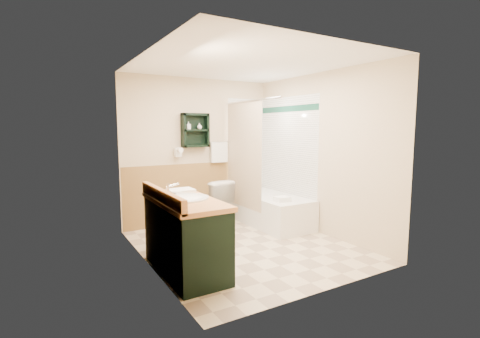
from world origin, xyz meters
The scene contains 25 objects.
floor centered at (0.00, 0.00, 0.00)m, with size 3.00×3.00×0.00m, color beige.
back_wall centered at (0.00, 1.52, 1.20)m, with size 2.60×0.04×2.40m, color beige.
left_wall centered at (-1.32, 0.00, 1.20)m, with size 0.04×3.00×2.40m, color beige.
right_wall centered at (1.32, 0.00, 1.20)m, with size 0.04×3.00×2.40m, color beige.
ceiling centered at (0.00, 0.00, 2.42)m, with size 2.60×3.00×0.04m, color white.
wainscot_left centered at (-1.29, 0.00, 0.50)m, with size 2.98×2.98×1.00m, color #AD8046, non-canonical shape.
wainscot_back centered at (0.00, 1.49, 0.50)m, with size 2.58×2.58×1.00m, color #AD8046, non-canonical shape.
mirror_frame centered at (-1.27, -0.55, 1.50)m, with size 1.30×1.30×1.00m, color #985A31, non-canonical shape.
mirror_glass centered at (-1.27, -0.55, 1.50)m, with size 1.20×1.20×0.90m, color white, non-canonical shape.
tile_right centered at (1.28, 0.75, 1.05)m, with size 1.50×1.50×2.10m, color white, non-canonical shape.
tile_back centered at (1.03, 1.48, 1.05)m, with size 0.95×0.95×2.10m, color white, non-canonical shape.
tile_accent centered at (1.27, 0.75, 1.90)m, with size 1.50×1.50×0.10m, color #144837, non-canonical shape.
wall_shelf centered at (-0.10, 1.41, 1.55)m, with size 0.45×0.15×0.55m, color black.
hair_dryer centered at (-0.40, 1.43, 1.20)m, with size 0.10×0.24×0.18m, color white, non-canonical shape.
towel_bar centered at (0.35, 1.45, 1.35)m, with size 0.40×0.06×0.40m, color white, non-canonical shape.
curtain_rod centered at (0.53, 0.75, 2.00)m, with size 0.03×0.03×1.60m, color silver.
shower_curtain centered at (0.53, 0.92, 1.15)m, with size 1.05×1.05×1.70m, color beige, non-canonical shape.
vanity centered at (-0.99, -0.36, 0.41)m, with size 0.59×1.29×0.82m, color black.
bathtub centered at (0.93, 0.71, 0.24)m, with size 0.73×1.50×0.49m, color white.
toilet centered at (0.05, 1.16, 0.37)m, with size 0.43×0.76×0.75m, color white.
counter_towel centered at (-0.89, 0.02, 0.84)m, with size 0.30×0.23×0.04m, color white.
vanity_book centered at (-1.16, -0.17, 0.93)m, with size 0.16×0.02×0.22m, color black.
tub_towel centered at (0.80, 0.25, 0.52)m, with size 0.22×0.18×0.07m, color white.
soap_bottle_a centered at (-0.22, 1.40, 1.59)m, with size 0.06×0.13×0.06m, color white.
soap_bottle_b centered at (-0.03, 1.40, 1.60)m, with size 0.08×0.10×0.08m, color white.
Camera 1 is at (-2.37, -3.86, 1.59)m, focal length 26.00 mm.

